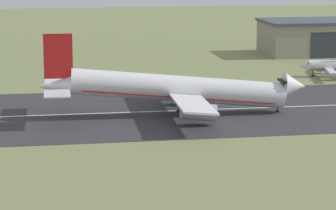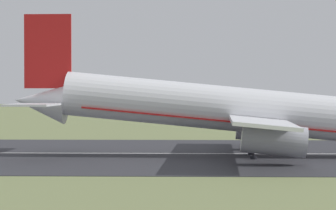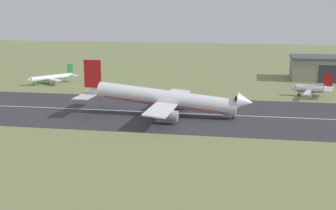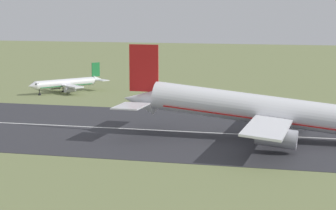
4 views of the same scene
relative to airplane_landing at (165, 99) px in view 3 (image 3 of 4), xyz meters
name	(u,v)px [view 3 (image 3 of 4)]	position (x,y,z in m)	size (l,w,h in m)	color
runway_strip	(84,109)	(-29.93, 4.67, -5.63)	(483.97, 53.12, 0.06)	#333338
runway_centreline	(84,109)	(-29.93, 4.67, -5.59)	(435.57, 0.70, 0.01)	silver
airplane_landing	(165,99)	(0.00, 0.00, 0.00)	(58.14, 44.01, 17.94)	white
airplane_parked_west	(311,89)	(50.90, 43.23, -2.61)	(17.92, 23.29, 9.70)	silver
airplane_parked_centre	(51,78)	(-64.57, 54.54, -2.87)	(19.62, 22.95, 8.37)	white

